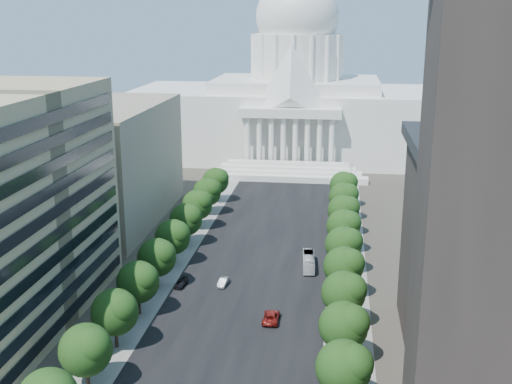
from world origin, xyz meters
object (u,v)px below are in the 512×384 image
at_px(car_red, 271,317).
at_px(city_bus, 309,261).
at_px(car_dark_b, 181,283).
at_px(car_silver, 223,282).

relative_size(car_red, city_bus, 0.58).
bearing_deg(car_dark_b, car_silver, 16.75).
xyz_separation_m(car_red, city_bus, (5.19, 25.48, 0.61)).
height_order(car_red, car_dark_b, car_red).
relative_size(car_silver, city_bus, 0.42).
bearing_deg(city_bus, car_dark_b, -156.46).
bearing_deg(car_red, city_bus, -101.32).
distance_m(car_dark_b, city_bus, 27.58).
relative_size(car_red, car_dark_b, 1.32).
distance_m(car_red, car_dark_b, 22.97).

